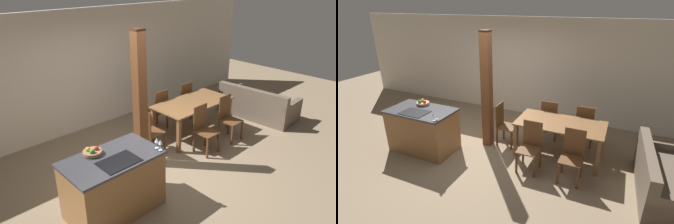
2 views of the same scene
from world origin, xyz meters
The scene contains 14 objects.
ground_plane centered at (0.00, 0.00, 0.00)m, with size 16.00×16.00×0.00m, color #847056.
wall_back centered at (0.00, 2.49, 1.35)m, with size 11.20×0.08×2.70m.
kitchen_island centered at (-1.10, -0.41, 0.47)m, with size 1.42×0.84×0.95m.
fruit_bowl centered at (-1.26, -0.16, 0.99)m, with size 0.28×0.28×0.11m.
wine_glass_near centered at (-0.47, -0.76, 1.08)m, with size 0.07×0.07×0.17m.
wine_glass_middle centered at (-0.47, -0.68, 1.08)m, with size 0.07×0.07×0.17m.
dining_table centered at (1.67, 0.53, 0.67)m, with size 1.78×0.91×0.77m.
dining_chair_near_left centered at (1.27, -0.14, 0.50)m, with size 0.40×0.40×0.97m.
dining_chair_near_right centered at (2.07, -0.14, 0.50)m, with size 0.40×0.40×0.97m.
dining_chair_far_left centered at (1.27, 1.21, 0.50)m, with size 0.40×0.40×0.97m.
dining_chair_far_right centered at (2.07, 1.21, 0.50)m, with size 0.40×0.40×0.97m.
dining_chair_head_end centered at (0.40, 0.53, 0.50)m, with size 0.40×0.40×0.97m.
couch centered at (3.61, 0.07, 0.27)m, with size 1.03×1.88×0.80m.
timber_post centered at (0.07, 0.37, 1.27)m, with size 0.19×0.19×2.54m.
Camera 1 is at (-3.31, -3.90, 3.37)m, focal length 35.00 mm.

